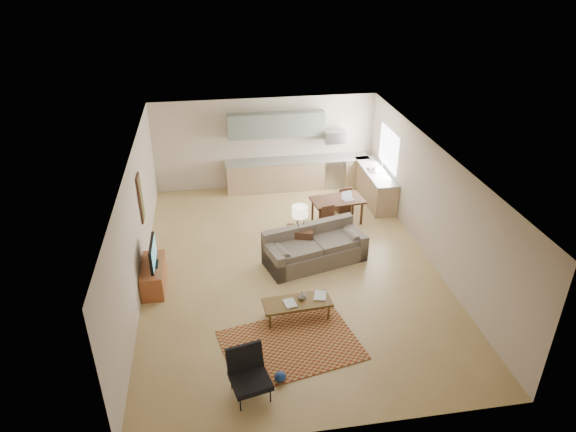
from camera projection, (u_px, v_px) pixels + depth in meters
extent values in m
plane|color=tan|center=(290.00, 266.00, 11.75)|extent=(9.00, 9.00, 0.00)
plane|color=white|center=(290.00, 156.00, 10.48)|extent=(9.00, 9.00, 0.00)
plane|color=#C3B29D|center=(266.00, 143.00, 15.03)|extent=(6.50, 0.00, 6.50)
plane|color=#C3B29D|center=(342.00, 363.00, 7.20)|extent=(6.50, 0.00, 6.50)
plane|color=#C3B29D|center=(136.00, 226.00, 10.66)|extent=(0.00, 9.00, 9.00)
plane|color=#C3B29D|center=(432.00, 204.00, 11.56)|extent=(0.00, 9.00, 9.00)
cube|color=#A5A8AD|center=(333.00, 172.00, 15.45)|extent=(0.62, 0.62, 0.90)
cube|color=#A5A8AD|center=(335.00, 137.00, 14.95)|extent=(0.62, 0.40, 0.35)
cube|color=slate|center=(276.00, 125.00, 14.64)|extent=(2.80, 0.34, 0.70)
cube|color=white|center=(389.00, 149.00, 14.08)|extent=(0.02, 1.40, 1.05)
cube|color=maroon|center=(291.00, 345.00, 9.45)|extent=(2.73, 2.15, 0.02)
imported|color=#9B3225|center=(285.00, 305.00, 9.85)|extent=(0.32, 0.37, 0.03)
imported|color=navy|center=(314.00, 295.00, 10.12)|extent=(0.42, 0.46, 0.02)
imported|color=black|center=(302.00, 296.00, 9.98)|extent=(0.17, 0.17, 0.17)
imported|color=#F9E5BD|center=(371.00, 165.00, 14.45)|extent=(0.12, 0.12, 0.19)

